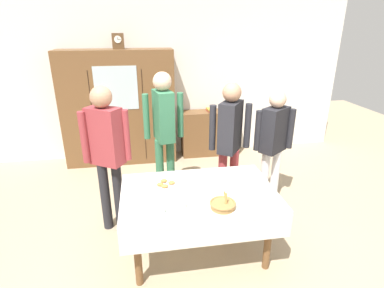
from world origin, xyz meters
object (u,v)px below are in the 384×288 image
(tea_cup_mid_left, at_px, (161,211))
(spoon_front_edge, at_px, (247,172))
(spoon_mid_right, at_px, (233,175))
(tea_cup_near_left, at_px, (224,182))
(person_beside_shelf, at_px, (106,146))
(person_by_cabinet, at_px, (274,139))
(tea_cup_far_right, at_px, (148,196))
(tea_cup_mid_right, at_px, (182,205))
(dining_table, at_px, (199,202))
(spoon_far_left, at_px, (210,183))
(mantel_clock, at_px, (118,41))
(bread_basket, at_px, (223,205))
(bookshelf_low, at_px, (210,133))
(person_behind_table_left, at_px, (164,124))
(tea_cup_near_right, at_px, (251,199))
(tea_cup_back_edge, at_px, (239,181))
(book_stack, at_px, (211,110))
(person_near_right_end, at_px, (230,136))
(pastry_plate, at_px, (166,185))
(wall_cabinet, at_px, (119,108))

(tea_cup_mid_left, height_order, spoon_front_edge, tea_cup_mid_left)
(spoon_mid_right, height_order, spoon_front_edge, same)
(tea_cup_near_left, distance_m, spoon_front_edge, 0.41)
(person_beside_shelf, xyz_separation_m, person_by_cabinet, (2.04, 0.22, -0.11))
(tea_cup_far_right, height_order, tea_cup_mid_right, same)
(dining_table, bearing_deg, spoon_far_left, 48.86)
(spoon_front_edge, xyz_separation_m, person_beside_shelf, (-1.54, 0.27, 0.30))
(spoon_front_edge, xyz_separation_m, person_by_cabinet, (0.51, 0.49, 0.19))
(tea_cup_near_left, relative_size, tea_cup_mid_right, 1.00)
(mantel_clock, bearing_deg, tea_cup_mid_right, -77.65)
(tea_cup_mid_left, height_order, person_by_cabinet, person_by_cabinet)
(tea_cup_mid_right, xyz_separation_m, bread_basket, (0.37, -0.06, 0.01))
(tea_cup_near_left, height_order, tea_cup_mid_left, same)
(dining_table, relative_size, tea_cup_mid_right, 11.79)
(dining_table, relative_size, person_beside_shelf, 0.90)
(bookshelf_low, xyz_separation_m, person_behind_table_left, (-0.95, -1.43, 0.66))
(tea_cup_mid_left, relative_size, bread_basket, 0.54)
(bookshelf_low, distance_m, tea_cup_near_right, 2.91)
(tea_cup_mid_left, bearing_deg, tea_cup_near_left, 30.87)
(tea_cup_near_left, bearing_deg, person_beside_shelf, 157.03)
(tea_cup_near_left, xyz_separation_m, tea_cup_back_edge, (0.17, 0.00, -0.00))
(spoon_far_left, bearing_deg, book_stack, 77.28)
(mantel_clock, distance_m, tea_cup_near_right, 3.36)
(spoon_far_left, height_order, person_by_cabinet, person_by_cabinet)
(tea_cup_back_edge, height_order, tea_cup_mid_left, same)
(dining_table, xyz_separation_m, person_near_right_end, (0.53, 0.81, 0.38))
(person_by_cabinet, bearing_deg, person_behind_table_left, 164.94)
(pastry_plate, bearing_deg, mantel_clock, 101.94)
(tea_cup_near_right, distance_m, spoon_far_left, 0.51)
(bread_basket, bearing_deg, tea_cup_far_right, 157.80)
(book_stack, bearing_deg, spoon_far_left, -102.72)
(person_by_cabinet, bearing_deg, person_beside_shelf, -173.87)
(mantel_clock, relative_size, person_by_cabinet, 0.16)
(mantel_clock, distance_m, tea_cup_mid_right, 3.16)
(bookshelf_low, bearing_deg, tea_cup_mid_left, -110.59)
(spoon_far_left, bearing_deg, wall_cabinet, 113.48)
(spoon_mid_right, bearing_deg, tea_cup_far_right, -160.22)
(wall_cabinet, bearing_deg, tea_cup_mid_right, -76.16)
(tea_cup_near_left, xyz_separation_m, tea_cup_mid_right, (-0.48, -0.35, -0.00))
(wall_cabinet, relative_size, tea_cup_mid_left, 14.84)
(tea_cup_back_edge, distance_m, person_near_right_end, 0.74)
(dining_table, height_order, bookshelf_low, bookshelf_low)
(bookshelf_low, distance_m, tea_cup_back_edge, 2.56)
(mantel_clock, xyz_separation_m, tea_cup_near_left, (1.10, -2.47, -1.28))
(pastry_plate, xyz_separation_m, person_behind_table_left, (0.07, 1.02, 0.32))
(tea_cup_back_edge, relative_size, person_beside_shelf, 0.08)
(dining_table, xyz_separation_m, person_by_cabinet, (1.12, 0.84, 0.30))
(mantel_clock, height_order, bread_basket, mantel_clock)
(person_behind_table_left, distance_m, person_by_cabinet, 1.43)
(tea_cup_mid_left, bearing_deg, person_beside_shelf, 120.01)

